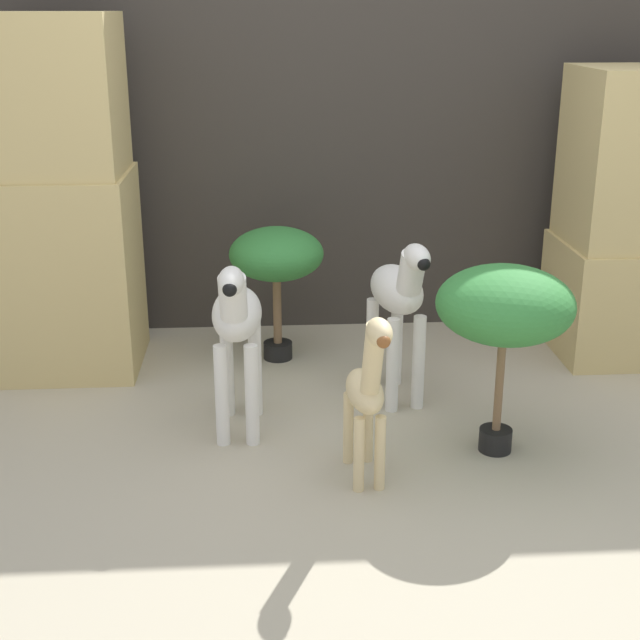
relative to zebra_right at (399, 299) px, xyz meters
The scene contains 9 objects.
ground_plane 0.87m from the zebra_right, 100.69° to the right, with size 14.00×14.00×0.00m, color #B2A88E.
wall_back 1.18m from the zebra_right, 98.30° to the left, with size 6.40×0.08×2.20m.
rock_pillar_left 1.49m from the zebra_right, 161.11° to the left, with size 0.60×0.56×1.50m.
rock_pillar_right 1.22m from the zebra_right, 23.21° to the left, with size 0.60×0.56×1.28m.
zebra_right is the anchor object (origin of this frame).
zebra_left 0.68m from the zebra_right, 157.86° to the right, with size 0.20×0.48×0.69m.
giraffe_figurine 0.69m from the zebra_right, 106.77° to the right, with size 0.14×0.43×0.64m.
potted_palm_front 0.68m from the zebra_right, 134.46° to the left, with size 0.42×0.42×0.61m.
potted_palm_back 0.56m from the zebra_right, 57.69° to the right, with size 0.48×0.48×0.69m.
Camera 1 is at (-0.38, -2.56, 1.52)m, focal length 50.00 mm.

